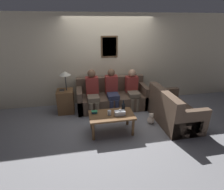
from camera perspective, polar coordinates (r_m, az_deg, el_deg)
name	(u,v)px	position (r m, az deg, el deg)	size (l,w,h in m)	color
ground_plane	(115,115)	(4.84, 1.11, -6.39)	(16.00, 16.00, 0.00)	gray
wall_back	(109,60)	(5.26, -0.93, 11.22)	(9.00, 0.08, 2.60)	beige
couch_main	(112,97)	(5.15, -0.01, -0.77)	(2.01, 0.84, 0.86)	brown
couch_side	(172,111)	(4.62, 19.13, -5.06)	(0.84, 1.43, 0.86)	brown
coffee_table	(112,117)	(3.95, -0.14, -7.18)	(1.00, 0.58, 0.45)	brown
side_table_with_lamp	(66,99)	(4.98, -14.87, -1.41)	(0.44, 0.44, 1.17)	brown
wine_bottle	(123,107)	(4.00, 3.71, -4.04)	(0.08, 0.08, 0.28)	black
drinking_glass	(109,113)	(3.88, -0.87, -5.79)	(0.08, 0.08, 0.10)	silver
book_stack	(94,112)	(3.97, -5.74, -5.56)	(0.14, 0.10, 0.06)	#237547
tissue_box	(120,113)	(3.88, 2.59, -5.83)	(0.23, 0.12, 0.15)	silver
person_left	(93,90)	(4.77, -6.38, 1.58)	(0.34, 0.60, 1.19)	#756651
person_middle	(112,89)	(4.89, 0.01, 2.04)	(0.34, 0.61, 1.17)	#2D334C
person_right	(132,88)	(5.04, 6.68, 2.37)	(0.34, 0.58, 1.12)	#756651
teddy_bear	(151,119)	(4.50, 12.60, -7.64)	(0.18, 0.18, 0.28)	beige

